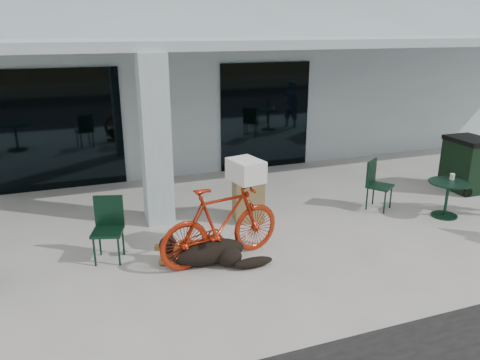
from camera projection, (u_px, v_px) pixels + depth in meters
name	position (u px, v px, depth m)	size (l,w,h in m)	color
ground	(282.00, 262.00, 7.38)	(80.00, 80.00, 0.00)	#B5B2AA
building	(166.00, 71.00, 14.27)	(22.00, 7.00, 4.50)	silver
storefront_glass_left	(58.00, 130.00, 10.36)	(2.80, 0.06, 2.70)	black
storefront_glass_right	(265.00, 116.00, 11.99)	(2.40, 0.06, 2.70)	black
column	(156.00, 141.00, 8.46)	(0.50, 0.50, 3.12)	silver
overhang	(212.00, 43.00, 9.59)	(22.00, 2.80, 0.18)	silver
bicycle	(221.00, 224.00, 7.26)	(0.59, 2.08, 1.25)	#A2240D
laundry_basket	(246.00, 170.00, 7.24)	(0.57, 0.42, 0.34)	white
dog	(208.00, 251.00, 7.25)	(1.37, 0.46, 0.46)	black
cup_near_dog	(245.00, 236.00, 8.18)	(0.07, 0.07, 0.09)	white
cafe_chair_near	(108.00, 231.00, 7.28)	(0.46, 0.50, 1.01)	#102F20
cafe_table_far	(446.00, 199.00, 9.05)	(0.76, 0.76, 0.71)	#102F20
cafe_chair_far_a	(380.00, 186.00, 9.39)	(0.45, 0.49, 1.00)	#102F20
cup_on_table	(452.00, 177.00, 9.06)	(0.09, 0.09, 0.12)	white
trash_receptacle	(248.00, 194.00, 8.86)	(0.61, 0.61, 1.03)	olive
wheeled_bin	(467.00, 164.00, 10.48)	(0.75, 0.95, 1.21)	black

